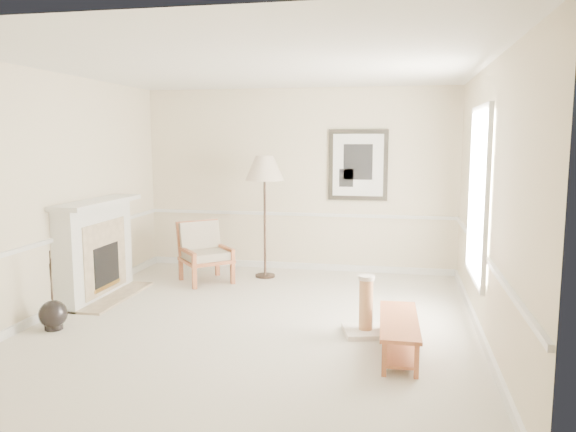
# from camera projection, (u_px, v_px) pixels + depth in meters

# --- Properties ---
(ground) EXTENTS (5.50, 5.50, 0.00)m
(ground) POSITION_uv_depth(u_px,v_px,m) (256.00, 322.00, 6.50)
(ground) COLOR silver
(ground) RESTS_ON ground
(room) EXTENTS (5.04, 5.54, 2.92)m
(room) POSITION_uv_depth(u_px,v_px,m) (268.00, 160.00, 6.30)
(room) COLOR beige
(room) RESTS_ON ground
(fireplace) EXTENTS (0.64, 1.64, 1.31)m
(fireplace) POSITION_uv_depth(u_px,v_px,m) (96.00, 250.00, 7.45)
(fireplace) COLOR white
(fireplace) RESTS_ON ground
(floor_vase) EXTENTS (0.31, 0.31, 0.90)m
(floor_vase) POSITION_uv_depth(u_px,v_px,m) (53.00, 315.00, 6.23)
(floor_vase) COLOR black
(floor_vase) RESTS_ON ground
(armchair) EXTENTS (0.97, 0.97, 0.88)m
(armchair) POSITION_uv_depth(u_px,v_px,m) (204.00, 249.00, 8.34)
(armchair) COLOR #9A5231
(armchair) RESTS_ON ground
(floor_lamp) EXTENTS (0.61, 0.61, 1.86)m
(floor_lamp) POSITION_uv_depth(u_px,v_px,m) (265.00, 172.00, 8.41)
(floor_lamp) COLOR black
(floor_lamp) RESTS_ON ground
(bench) EXTENTS (0.41, 1.25, 0.35)m
(bench) POSITION_uv_depth(u_px,v_px,m) (399.00, 331.00, 5.52)
(bench) COLOR #9A5231
(bench) RESTS_ON ground
(scratching_post) EXTENTS (0.56, 0.56, 0.65)m
(scratching_post) POSITION_uv_depth(u_px,v_px,m) (366.00, 316.00, 6.07)
(scratching_post) COLOR white
(scratching_post) RESTS_ON ground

